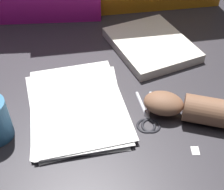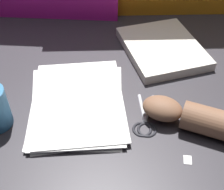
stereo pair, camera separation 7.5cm
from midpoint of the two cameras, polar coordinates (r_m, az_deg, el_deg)
name	(u,v)px [view 1 (the left image)]	position (r m, az deg, el deg)	size (l,w,h in m)	color
ground_plane	(100,106)	(0.81, -4.86, -2.24)	(6.00, 6.00, 0.00)	#2D2B30
paper_stack	(77,105)	(0.81, -9.09, -1.97)	(0.26, 0.33, 0.02)	white
book_closed	(151,44)	(1.00, 4.97, 9.11)	(0.28, 0.31, 0.03)	silver
scissors	(148,118)	(0.77, 3.80, -4.29)	(0.08, 0.15, 0.01)	silver
hand_forearm	(210,111)	(0.77, 14.85, -3.06)	(0.31, 0.19, 0.07)	brown
paper_scrap_near	(195,150)	(0.73, 12.14, -10.06)	(0.02, 0.03, 0.00)	white
paper_scrap_mid	(127,132)	(0.74, -0.21, -6.92)	(0.04, 0.03, 0.00)	white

